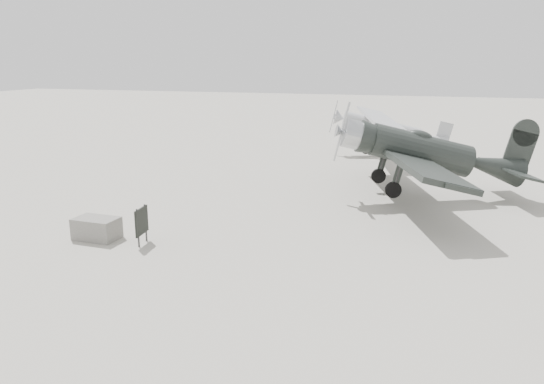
{
  "coord_description": "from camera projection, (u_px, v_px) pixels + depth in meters",
  "views": [
    {
      "loc": [
        4.52,
        -17.59,
        6.37
      ],
      "look_at": [
        -1.24,
        0.87,
        1.5
      ],
      "focal_mm": 35.0,
      "sensor_mm": 36.0,
      "label": 1
    }
  ],
  "objects": [
    {
      "name": "ground",
      "position": [
        297.0,
        240.0,
        19.14
      ],
      "size": [
        160.0,
        160.0,
        0.0
      ],
      "primitive_type": "plane",
      "color": "#9C968A",
      "rests_on": "ground"
    },
    {
      "name": "lowwing_monoplane",
      "position": [
        429.0,
        153.0,
        24.22
      ],
      "size": [
        9.23,
        12.63,
        4.11
      ],
      "rotation": [
        0.0,
        0.24,
        0.33
      ],
      "color": "black",
      "rests_on": "ground"
    },
    {
      "name": "highwing_monoplane",
      "position": [
        386.0,
        125.0,
        35.83
      ],
      "size": [
        8.07,
        11.28,
        3.19
      ],
      "rotation": [
        0.0,
        0.23,
        0.24
      ],
      "color": "gray",
      "rests_on": "ground"
    },
    {
      "name": "equipment_block",
      "position": [
        97.0,
        228.0,
        19.22
      ],
      "size": [
        1.61,
        1.04,
        0.78
      ],
      "primitive_type": "cube",
      "rotation": [
        0.0,
        0.0,
        -0.04
      ],
      "color": "slate",
      "rests_on": "ground"
    },
    {
      "name": "sign_board",
      "position": [
        142.0,
        222.0,
        18.57
      ],
      "size": [
        0.16,
        0.95,
        1.37
      ],
      "rotation": [
        0.0,
        0.0,
        0.11
      ],
      "color": "#333333",
      "rests_on": "ground"
    }
  ]
}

